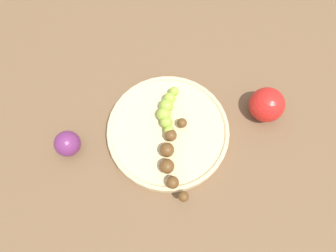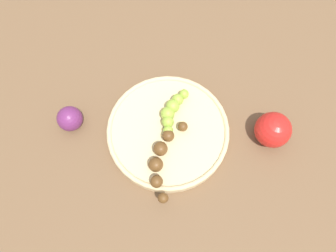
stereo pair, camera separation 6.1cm
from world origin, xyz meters
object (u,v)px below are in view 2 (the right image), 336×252
at_px(fruit_bowl, 168,131).
at_px(banana_overripe, 162,158).
at_px(plum_purple, 70,119).
at_px(apple_red, 273,130).
at_px(banana_green, 172,110).

bearing_deg(fruit_bowl, banana_overripe, 79.15).
xyz_separation_m(fruit_bowl, plum_purple, (0.20, -0.03, 0.01)).
distance_m(banana_overripe, apple_red, 0.23).
bearing_deg(banana_green, banana_overripe, 102.37).
xyz_separation_m(fruit_bowl, banana_green, (-0.01, -0.04, 0.02)).
height_order(apple_red, plum_purple, apple_red).
bearing_deg(banana_overripe, plum_purple, -8.78).
relative_size(banana_green, apple_red, 1.40).
bearing_deg(banana_overripe, apple_red, -150.25).
height_order(fruit_bowl, banana_green, banana_green).
bearing_deg(apple_red, plum_purple, -5.30).
height_order(banana_overripe, plum_purple, plum_purple).
xyz_separation_m(banana_green, plum_purple, (0.21, 0.01, -0.01)).
xyz_separation_m(apple_red, plum_purple, (0.41, -0.04, -0.01)).
xyz_separation_m(banana_overripe, plum_purple, (0.19, -0.09, -0.01)).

